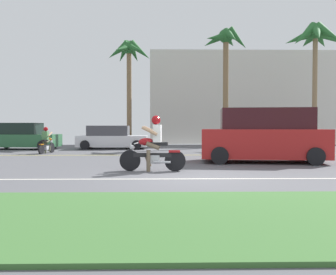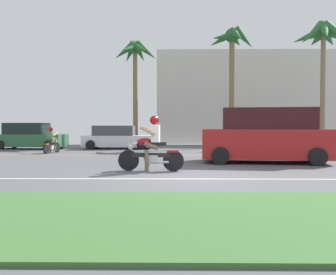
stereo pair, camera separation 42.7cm
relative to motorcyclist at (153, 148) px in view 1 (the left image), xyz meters
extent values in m
cube|color=#545459|center=(1.16, 1.27, -0.74)|extent=(56.00, 30.00, 0.04)
cube|color=#3D6B33|center=(1.16, -5.83, -0.69)|extent=(56.00, 3.80, 0.06)
cube|color=silver|center=(1.16, -1.72, -0.72)|extent=(50.40, 0.12, 0.01)
cube|color=yellow|center=(1.16, 6.24, -0.72)|extent=(50.40, 0.12, 0.01)
cylinder|color=black|center=(-0.71, 0.07, -0.40)|extent=(0.65, 0.16, 0.64)
cylinder|color=black|center=(0.68, -0.06, -0.40)|extent=(0.65, 0.16, 0.64)
cylinder|color=#B7BAC1|center=(-0.61, 0.06, -0.13)|extent=(0.29, 0.08, 0.56)
cube|color=black|center=(-0.02, 0.01, -0.23)|extent=(1.18, 0.22, 0.13)
cube|color=#B7BAC1|center=(0.04, 0.00, -0.36)|extent=(0.36, 0.25, 0.26)
ellipsoid|color=maroon|center=(-0.21, 0.02, 0.18)|extent=(0.47, 0.26, 0.24)
cube|color=black|center=(0.20, -0.01, 0.12)|extent=(0.54, 0.28, 0.11)
cube|color=maroon|center=(0.66, -0.06, -0.11)|extent=(0.36, 0.20, 0.06)
cylinder|color=#B7BAC1|center=(-0.52, 0.05, 0.13)|extent=(0.10, 0.67, 0.04)
sphere|color=#B7BAC1|center=(-0.65, 0.07, 0.00)|extent=(0.15, 0.15, 0.15)
cylinder|color=#B7BAC1|center=(0.27, -0.15, -0.43)|extent=(0.54, 0.13, 0.08)
cube|color=white|center=(0.13, -0.01, 0.44)|extent=(0.27, 0.36, 0.54)
sphere|color=maroon|center=(0.09, 0.00, 0.85)|extent=(0.28, 0.28, 0.28)
cylinder|color=brown|center=(0.01, 0.11, 0.06)|extent=(0.44, 0.18, 0.27)
cylinder|color=brown|center=(-0.01, -0.10, 0.06)|extent=(0.44, 0.18, 0.27)
cylinder|color=brown|center=(-0.14, -0.13, -0.39)|extent=(0.13, 0.13, 0.66)
cylinder|color=brown|center=(-0.16, 0.15, -0.43)|extent=(0.23, 0.14, 0.36)
cylinder|color=tan|center=(-0.06, 0.23, 0.52)|extent=(0.49, 0.14, 0.30)
cylinder|color=tan|center=(-0.10, -0.20, 0.52)|extent=(0.49, 0.14, 0.30)
cube|color=#AD1E1E|center=(4.16, 2.72, 0.00)|extent=(4.86, 2.61, 1.09)
cube|color=#351116|center=(4.25, 2.71, 0.94)|extent=(3.54, 2.16, 0.79)
cylinder|color=black|center=(5.94, 3.52, -0.40)|extent=(0.66, 0.30, 0.64)
cylinder|color=black|center=(2.63, 3.94, -0.40)|extent=(0.66, 0.30, 0.64)
cylinder|color=black|center=(5.69, 1.50, -0.40)|extent=(0.66, 0.30, 0.64)
cylinder|color=black|center=(2.37, 1.92, -0.40)|extent=(0.66, 0.30, 0.64)
cylinder|color=black|center=(6.56, 2.41, 0.06)|extent=(0.27, 0.60, 0.58)
cube|color=#2D663D|center=(-8.06, 11.03, -0.19)|extent=(4.29, 2.03, 0.75)
cube|color=black|center=(-8.31, 11.05, 0.52)|extent=(2.52, 1.65, 0.69)
cylinder|color=black|center=(-6.63, 10.07, -0.44)|extent=(0.57, 0.22, 0.56)
cylinder|color=black|center=(-9.49, 12.00, -0.44)|extent=(0.57, 0.22, 0.56)
cylinder|color=black|center=(-6.50, 11.77, -0.44)|extent=(0.57, 0.22, 0.56)
cube|color=silver|center=(-2.71, 11.26, -0.24)|extent=(4.23, 1.83, 0.66)
cube|color=#414147|center=(-2.97, 11.26, 0.40)|extent=(2.45, 1.57, 0.61)
cylinder|color=black|center=(-4.24, 10.36, -0.44)|extent=(0.56, 0.18, 0.56)
cylinder|color=black|center=(-1.20, 10.35, -0.44)|extent=(0.56, 0.18, 0.56)
cylinder|color=black|center=(-4.23, 12.17, -0.44)|extent=(0.56, 0.18, 0.56)
cylinder|color=black|center=(-1.19, 12.16, -0.44)|extent=(0.56, 0.18, 0.56)
cylinder|color=brown|center=(-1.94, 14.09, 2.67)|extent=(0.33, 0.33, 6.78)
sphere|color=#235B28|center=(-1.94, 14.09, 6.06)|extent=(0.86, 0.86, 0.86)
cone|color=#235B28|center=(-1.19, 14.16, 5.87)|extent=(1.74, 0.76, 1.52)
cone|color=#235B28|center=(-1.67, 14.80, 5.87)|extent=(1.17, 1.81, 1.49)
cone|color=#235B28|center=(-2.37, 14.72, 5.87)|extent=(1.42, 1.71, 1.58)
cone|color=#235B28|center=(-2.69, 14.21, 5.87)|extent=(1.80, 0.87, 1.45)
cone|color=#235B28|center=(-2.30, 13.42, 5.87)|extent=(1.37, 1.86, 1.05)
cone|color=#235B28|center=(-1.50, 13.48, 5.87)|extent=(1.54, 1.80, 1.06)
cylinder|color=brown|center=(4.55, 13.02, 2.96)|extent=(0.36, 0.36, 7.35)
sphere|color=#235B28|center=(4.55, 13.02, 6.63)|extent=(0.94, 0.94, 0.94)
cone|color=#235B28|center=(5.31, 12.96, 6.44)|extent=(1.61, 0.72, 1.67)
cone|color=#235B28|center=(4.92, 13.68, 6.44)|extent=(1.39, 1.84, 0.91)
cone|color=#235B28|center=(3.87, 13.36, 6.44)|extent=(1.87, 1.35, 1.23)
cone|color=#235B28|center=(3.89, 12.65, 6.44)|extent=(1.85, 1.39, 0.93)
cone|color=#235B28|center=(4.76, 12.29, 6.44)|extent=(1.06, 1.86, 1.37)
cylinder|color=#846B4C|center=(10.62, 13.26, 3.09)|extent=(0.32, 0.32, 7.63)
sphere|color=#28662D|center=(10.62, 13.26, 6.91)|extent=(0.83, 0.83, 0.83)
cone|color=#28662D|center=(11.56, 13.35, 6.68)|extent=(2.28, 0.95, 1.49)
cone|color=#28662D|center=(11.25, 13.96, 6.68)|extent=(2.04, 2.16, 1.41)
cone|color=#28662D|center=(10.58, 14.20, 6.68)|extent=(0.86, 2.24, 1.21)
cone|color=#28662D|center=(9.73, 13.54, 6.68)|extent=(2.34, 1.37, 1.39)
cone|color=#28662D|center=(9.75, 12.91, 6.68)|extent=(2.25, 1.48, 1.86)
cone|color=#28662D|center=(10.37, 12.35, 6.68)|extent=(1.32, 2.32, 1.67)
cone|color=#28662D|center=(11.21, 12.52, 6.68)|extent=(1.91, 2.14, 1.85)
cylinder|color=black|center=(-5.48, 8.03, -0.47)|extent=(0.17, 0.52, 0.51)
cylinder|color=black|center=(-5.68, 6.95, -0.47)|extent=(0.17, 0.52, 0.51)
cylinder|color=#B7BAC1|center=(-5.50, 7.95, -0.26)|extent=(0.08, 0.23, 0.44)
cube|color=black|center=(-5.58, 7.49, -0.33)|extent=(0.25, 0.93, 0.10)
cube|color=#B7BAC1|center=(-5.59, 7.45, -0.43)|extent=(0.22, 0.30, 0.20)
ellipsoid|color=#B76614|center=(-5.56, 7.64, -0.01)|extent=(0.37, 0.20, 0.19)
cube|color=black|center=(-5.61, 7.32, -0.06)|extent=(0.26, 0.44, 0.08)
cube|color=#B76614|center=(-5.68, 6.96, -0.24)|extent=(0.18, 0.29, 0.05)
cylinder|color=#B7BAC1|center=(-5.51, 7.88, -0.05)|extent=(0.52, 0.13, 0.03)
sphere|color=#B7BAC1|center=(-5.49, 7.98, -0.15)|extent=(0.12, 0.12, 0.12)
cylinder|color=#B7BAC1|center=(-5.73, 7.28, -0.49)|extent=(0.14, 0.43, 0.06)
cube|color=#4C7F4C|center=(-5.60, 7.37, 0.20)|extent=(0.30, 0.23, 0.43)
sphere|color=maroon|center=(-5.60, 7.41, 0.52)|extent=(0.22, 0.22, 0.22)
cylinder|color=#51563D|center=(-5.50, 7.46, -0.10)|extent=(0.17, 0.36, 0.21)
cylinder|color=#51563D|center=(-5.67, 7.49, -0.10)|extent=(0.17, 0.36, 0.21)
cylinder|color=#51563D|center=(-5.68, 7.60, -0.46)|extent=(0.11, 0.11, 0.52)
cylinder|color=#51563D|center=(-5.46, 7.59, -0.49)|extent=(0.12, 0.19, 0.29)
cylinder|color=tan|center=(-5.41, 7.51, 0.26)|extent=(0.15, 0.39, 0.24)
cylinder|color=tan|center=(-5.74, 7.57, 0.26)|extent=(0.15, 0.39, 0.24)
cube|color=beige|center=(7.89, 19.27, 2.96)|extent=(16.97, 4.00, 7.36)
camera|label=1|loc=(0.24, -11.19, 0.65)|focal=39.03mm
camera|label=2|loc=(0.66, -11.20, 0.65)|focal=39.03mm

